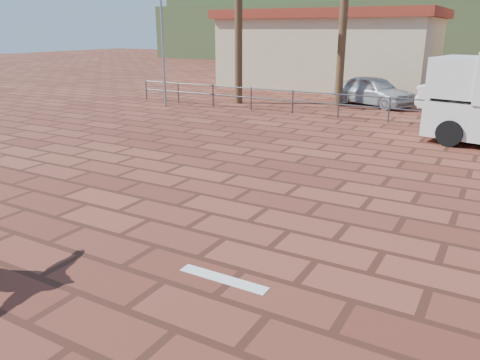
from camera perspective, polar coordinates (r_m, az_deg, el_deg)
ground at (r=8.15m, az=-1.81°, el=-7.08°), size 120.00×120.00×0.00m
paint_stripe at (r=6.91m, az=-2.06°, el=-11.95°), size 1.40×0.22×0.01m
guardrail at (r=18.89m, az=17.77°, el=8.70°), size 24.06×0.06×1.00m
flagpole at (r=22.12m, az=-9.38°, el=20.84°), size 1.30×0.10×8.00m
building_west at (r=29.98m, az=10.88°, el=15.43°), size 12.60×7.60×4.50m
hill_front at (r=56.41m, az=26.88°, el=15.68°), size 70.00×18.00×6.00m
hill_back at (r=67.44m, az=7.57°, el=18.30°), size 35.00×14.00×8.00m
car_silver at (r=23.12m, az=15.96°, el=10.44°), size 4.34×3.17×1.37m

